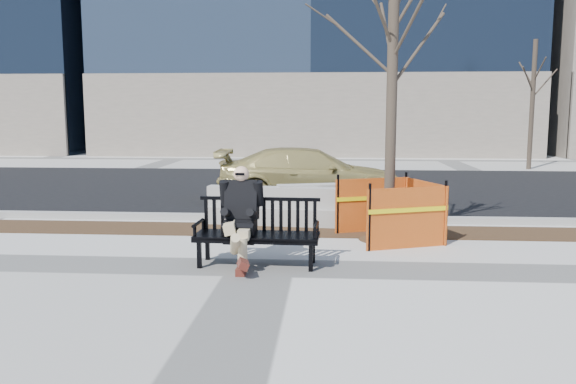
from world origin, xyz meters
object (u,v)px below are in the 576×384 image
seated_man (241,264)px  jersey_barrier_right (345,222)px  bench (257,265)px  tree_fence (388,239)px  sedan (310,201)px  jersey_barrier_left (274,224)px

seated_man → jersey_barrier_right: size_ratio=0.52×
bench → tree_fence: 2.76m
tree_fence → sedan: 4.44m
tree_fence → jersey_barrier_right: tree_fence is taller
bench → jersey_barrier_right: 3.68m
bench → seated_man: 0.25m
bench → seated_man: bearing=168.8°
jersey_barrier_left → tree_fence: bearing=-23.9°
bench → jersey_barrier_left: size_ratio=0.69×
bench → sedan: 6.05m
bench → seated_man: seated_man is taller
jersey_barrier_left → jersey_barrier_right: size_ratio=0.95×
tree_fence → jersey_barrier_right: bearing=114.0°
bench → sedan: sedan is taller
jersey_barrier_left → sedan: bearing=84.3°
jersey_barrier_left → seated_man: bearing=-88.0°
bench → seated_man: size_ratio=1.26×
sedan → jersey_barrier_right: (0.80, -2.60, 0.00)m
seated_man → jersey_barrier_left: (0.19, 2.98, 0.00)m
jersey_barrier_left → jersey_barrier_right: bearing=21.0°
seated_man → sedan: 6.02m
bench → tree_fence: (2.05, 1.85, 0.00)m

